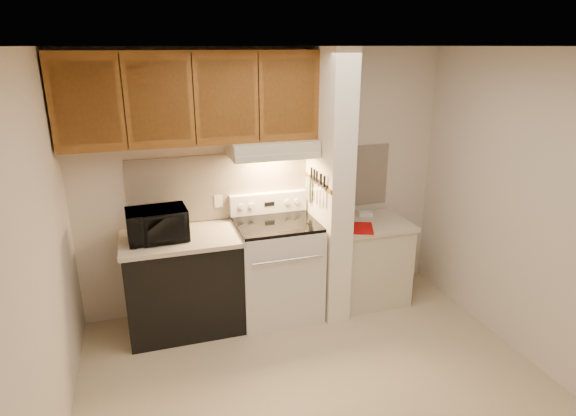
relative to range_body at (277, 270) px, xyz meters
name	(u,v)px	position (x,y,z in m)	size (l,w,h in m)	color
floor	(319,386)	(0.00, -1.16, -0.46)	(3.60, 3.60, 0.00)	#C4B18E
ceiling	(327,46)	(0.00, -1.16, 2.04)	(3.60, 3.60, 0.00)	white
wall_back	(266,181)	(0.00, 0.34, 0.79)	(3.60, 0.02, 2.50)	beige
wall_left	(36,271)	(-1.80, -1.16, 0.79)	(0.02, 3.00, 2.50)	beige
wall_right	(533,211)	(1.80, -1.16, 0.79)	(0.02, 3.00, 2.50)	beige
backsplash	(267,183)	(0.00, 0.33, 0.78)	(2.60, 0.02, 0.63)	#F8E3CA
range_body	(277,270)	(0.00, 0.00, 0.00)	(0.76, 0.65, 0.92)	silver
oven_window	(287,281)	(0.00, -0.32, 0.04)	(0.50, 0.01, 0.30)	black
oven_handle	(288,260)	(0.00, -0.35, 0.26)	(0.02, 0.02, 0.65)	silver
cooktop	(277,223)	(0.00, 0.00, 0.48)	(0.74, 0.64, 0.03)	black
range_backguard	(268,203)	(0.00, 0.28, 0.59)	(0.76, 0.08, 0.20)	silver
range_display	(269,204)	(0.00, 0.24, 0.59)	(0.10, 0.01, 0.04)	black
range_knob_left_outer	(241,207)	(-0.28, 0.24, 0.59)	(0.05, 0.05, 0.02)	silver
range_knob_left_inner	(251,206)	(-0.18, 0.24, 0.59)	(0.05, 0.05, 0.02)	silver
range_knob_right_inner	(287,202)	(0.18, 0.24, 0.59)	(0.05, 0.05, 0.02)	silver
range_knob_right_outer	(297,201)	(0.28, 0.24, 0.59)	(0.05, 0.05, 0.02)	silver
dishwasher_front	(184,284)	(-0.88, 0.01, -0.03)	(1.00, 0.63, 0.87)	black
left_countertop	(181,238)	(-0.88, 0.01, 0.43)	(1.04, 0.67, 0.04)	beige
spoon_rest	(152,230)	(-1.11, 0.21, 0.46)	(0.25, 0.08, 0.02)	black
teal_jar	(183,223)	(-0.83, 0.23, 0.50)	(0.08, 0.08, 0.09)	#2F6661
outlet	(219,201)	(-0.48, 0.32, 0.64)	(0.08, 0.01, 0.12)	beige
microwave	(157,225)	(-1.07, -0.01, 0.59)	(0.50, 0.34, 0.28)	black
partition_pillar	(329,187)	(0.51, -0.01, 0.79)	(0.22, 0.70, 2.50)	white
pillar_trim	(317,182)	(0.39, -0.01, 0.84)	(0.01, 0.70, 0.04)	brown
knife_strip	(318,182)	(0.39, -0.06, 0.86)	(0.02, 0.42, 0.04)	black
knife_blade_a	(323,197)	(0.38, -0.22, 0.76)	(0.01, 0.04, 0.16)	silver
knife_handle_a	(324,181)	(0.38, -0.23, 0.91)	(0.02, 0.02, 0.10)	black
knife_blade_b	(320,196)	(0.38, -0.14, 0.75)	(0.01, 0.04, 0.18)	silver
knife_handle_b	(321,179)	(0.38, -0.15, 0.91)	(0.02, 0.02, 0.10)	black
knife_blade_c	(317,195)	(0.38, -0.06, 0.74)	(0.01, 0.04, 0.20)	silver
knife_handle_c	(317,176)	(0.38, -0.04, 0.91)	(0.02, 0.02, 0.10)	black
knife_blade_d	(314,190)	(0.38, 0.02, 0.76)	(0.01, 0.04, 0.16)	silver
knife_handle_d	(314,174)	(0.38, 0.03, 0.91)	(0.02, 0.02, 0.10)	black
knife_blade_e	(311,189)	(0.38, 0.10, 0.75)	(0.01, 0.04, 0.18)	silver
knife_handle_e	(312,173)	(0.38, 0.10, 0.91)	(0.02, 0.02, 0.10)	black
oven_mitt	(309,189)	(0.38, 0.17, 0.73)	(0.03, 0.09, 0.22)	slate
right_cab_base	(368,262)	(0.97, -0.01, -0.06)	(0.70, 0.60, 0.81)	beige
right_countertop	(370,223)	(0.97, -0.01, 0.37)	(0.74, 0.64, 0.04)	beige
red_folder	(361,228)	(0.79, -0.16, 0.40)	(0.23, 0.31, 0.01)	#B50808
white_box	(366,214)	(1.00, 0.17, 0.41)	(0.14, 0.09, 0.04)	white
range_hood	(272,148)	(0.00, 0.12, 1.17)	(0.78, 0.44, 0.15)	beige
hood_lip	(279,157)	(0.00, -0.08, 1.12)	(0.78, 0.04, 0.06)	beige
upper_cabinets	(191,98)	(-0.69, 0.17, 1.62)	(2.18, 0.33, 0.77)	brown
cab_door_a	(86,103)	(-1.51, 0.01, 1.62)	(0.46, 0.01, 0.63)	brown
cab_gap_a	(123,102)	(-1.23, 0.01, 1.62)	(0.01, 0.01, 0.73)	black
cab_door_b	(159,101)	(-0.96, 0.01, 1.62)	(0.46, 0.01, 0.63)	brown
cab_gap_b	(194,100)	(-0.69, 0.01, 1.62)	(0.01, 0.01, 0.73)	black
cab_door_c	(227,99)	(-0.42, 0.01, 1.62)	(0.46, 0.01, 0.63)	brown
cab_gap_c	(259,98)	(-0.14, 0.01, 1.62)	(0.01, 0.01, 0.73)	black
cab_door_d	(289,97)	(0.13, 0.01, 1.62)	(0.46, 0.01, 0.63)	brown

